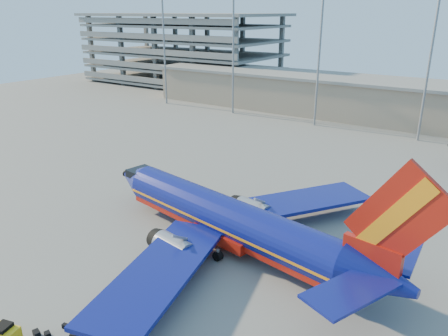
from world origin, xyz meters
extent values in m
plane|color=slate|center=(0.00, 0.00, 0.00)|extent=(220.00, 220.00, 0.00)
cube|color=gray|center=(10.00, 58.00, 4.00)|extent=(120.00, 15.00, 8.00)
cube|color=slate|center=(10.00, 58.00, 8.20)|extent=(122.00, 16.00, 0.60)
cube|color=slate|center=(-62.00, 74.00, 1.00)|extent=(60.00, 30.00, 0.70)
cube|color=slate|center=(-62.00, 74.00, 5.20)|extent=(60.00, 30.00, 0.70)
cube|color=slate|center=(-62.00, 74.00, 9.40)|extent=(60.00, 30.00, 0.70)
cube|color=slate|center=(-62.00, 74.00, 13.60)|extent=(60.00, 30.00, 0.70)
cube|color=slate|center=(-62.00, 74.00, 17.80)|extent=(60.00, 30.00, 0.70)
cube|color=slate|center=(-62.00, 74.00, 21.00)|extent=(62.00, 32.00, 0.80)
cube|color=slate|center=(-62.00, 87.00, 10.50)|extent=(1.20, 1.20, 21.00)
cylinder|color=gray|center=(-45.00, 46.00, 14.00)|extent=(0.44, 0.44, 28.00)
cylinder|color=gray|center=(-25.00, 46.00, 14.00)|extent=(0.44, 0.44, 28.00)
cylinder|color=gray|center=(-5.00, 46.00, 14.00)|extent=(0.44, 0.44, 28.00)
cylinder|color=gray|center=(15.00, 46.00, 14.00)|extent=(0.44, 0.44, 28.00)
cylinder|color=navy|center=(6.99, -4.43, 2.95)|extent=(26.49, 8.51, 4.04)
cube|color=#AF1A0E|center=(6.99, -4.43, 1.91)|extent=(26.35, 7.76, 1.42)
cube|color=orange|center=(6.99, -4.43, 2.67)|extent=(26.49, 8.56, 0.24)
cone|color=navy|center=(-8.16, -1.77, 2.95)|extent=(5.21, 4.77, 4.04)
cube|color=black|center=(-6.76, -2.01, 3.98)|extent=(3.07, 3.25, 0.87)
cone|color=navy|center=(22.68, -7.19, 3.33)|extent=(6.29, 4.96, 4.04)
cube|color=#AF1A0E|center=(21.82, -7.04, 4.80)|extent=(4.62, 1.38, 2.40)
cube|color=#AF1A0E|center=(23.32, -7.30, 8.62)|extent=(7.95, 1.73, 8.71)
cube|color=orange|center=(23.11, -7.27, 8.62)|extent=(5.33, 1.37, 6.83)
cube|color=navy|center=(22.89, -3.46, 3.93)|extent=(3.52, 7.09, 0.24)
cube|color=navy|center=(21.60, -10.77, 3.93)|extent=(5.65, 7.70, 0.24)
cube|color=navy|center=(10.26, 4.74, 1.96)|extent=(13.97, 17.07, 0.38)
cube|color=navy|center=(6.94, -14.17, 1.96)|extent=(9.39, 17.73, 0.38)
cube|color=#AF1A0E|center=(7.53, -4.53, 1.47)|extent=(7.18, 5.32, 1.09)
cylinder|color=gray|center=(6.68, 1.38, 1.25)|extent=(4.27, 2.94, 2.29)
cylinder|color=gray|center=(4.72, -9.79, 1.25)|extent=(4.27, 2.94, 2.29)
cylinder|color=gray|center=(-4.83, -2.35, 0.60)|extent=(0.30, 0.30, 1.20)
cylinder|color=black|center=(-4.83, -2.35, 0.35)|extent=(0.73, 0.39, 0.70)
cylinder|color=black|center=(9.09, -1.92, 0.46)|extent=(1.01, 0.75, 0.92)
cylinder|color=black|center=(8.11, -7.51, 0.46)|extent=(1.01, 0.75, 0.92)
cube|color=yellow|center=(1.87, -24.84, 0.74)|extent=(2.30, 1.67, 0.98)
cube|color=black|center=(1.87, -24.84, 1.33)|extent=(1.23, 1.30, 0.34)
cylinder|color=black|center=(0.97, -24.52, 0.26)|extent=(0.54, 0.30, 0.51)
cube|color=black|center=(3.11, -23.22, 0.23)|extent=(0.72, 0.57, 0.45)
cube|color=black|center=(3.80, -22.81, 0.19)|extent=(0.57, 0.51, 0.38)
cube|color=black|center=(5.53, -21.92, 0.22)|extent=(0.56, 0.51, 0.43)
cube|color=black|center=(4.16, -21.52, 0.18)|extent=(0.60, 0.38, 0.36)
cube|color=black|center=(5.39, -21.60, 0.25)|extent=(0.58, 0.53, 0.51)
camera|label=1|loc=(28.59, -36.75, 22.12)|focal=35.00mm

